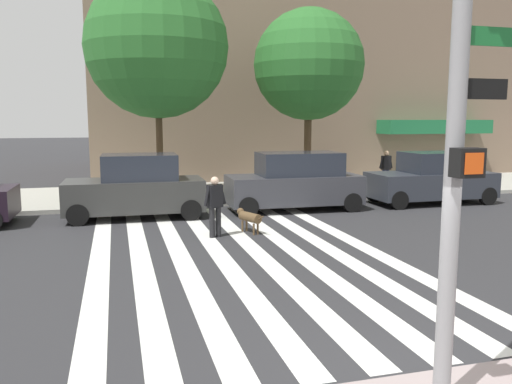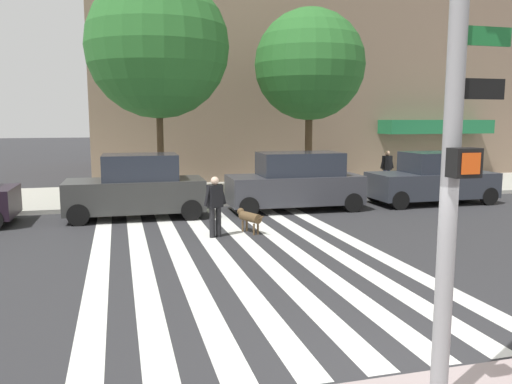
{
  "view_description": "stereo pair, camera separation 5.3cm",
  "coord_description": "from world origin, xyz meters",
  "px_view_note": "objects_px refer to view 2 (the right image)",
  "views": [
    {
      "loc": [
        -3.5,
        -5.06,
        3.16
      ],
      "look_at": [
        -0.12,
        7.27,
        1.33
      ],
      "focal_mm": 35.97,
      "sensor_mm": 36.0,
      "label": 1
    },
    {
      "loc": [
        -3.45,
        -5.07,
        3.16
      ],
      "look_at": [
        -0.12,
        7.27,
        1.33
      ],
      "focal_mm": 35.97,
      "sensor_mm": 36.0,
      "label": 2
    }
  ],
  "objects_px": {
    "parked_car_third_in_line": "(296,182)",
    "street_tree_middle": "(310,65)",
    "traffic_light_pole": "(459,81)",
    "dog_on_leash": "(249,217)",
    "parked_car_behind_first": "(137,188)",
    "parked_car_fourth_in_line": "(433,179)",
    "street_tree_nearest": "(158,47)",
    "pedestrian_dog_walker": "(215,203)",
    "pedestrian_bystander": "(387,167)"
  },
  "relations": [
    {
      "from": "parked_car_third_in_line",
      "to": "street_tree_middle",
      "type": "height_order",
      "value": "street_tree_middle"
    },
    {
      "from": "parked_car_third_in_line",
      "to": "street_tree_middle",
      "type": "distance_m",
      "value": 5.78
    },
    {
      "from": "traffic_light_pole",
      "to": "parked_car_third_in_line",
      "type": "distance_m",
      "value": 12.92
    },
    {
      "from": "traffic_light_pole",
      "to": "dog_on_leash",
      "type": "height_order",
      "value": "traffic_light_pole"
    },
    {
      "from": "parked_car_behind_first",
      "to": "parked_car_fourth_in_line",
      "type": "xyz_separation_m",
      "value": [
        10.82,
        0.0,
        -0.06
      ]
    },
    {
      "from": "street_tree_middle",
      "to": "street_tree_nearest",
      "type": "bearing_deg",
      "value": -172.59
    },
    {
      "from": "traffic_light_pole",
      "to": "parked_car_fourth_in_line",
      "type": "relative_size",
      "value": 1.25
    },
    {
      "from": "street_tree_middle",
      "to": "parked_car_third_in_line",
      "type": "bearing_deg",
      "value": -117.17
    },
    {
      "from": "parked_car_third_in_line",
      "to": "traffic_light_pole",
      "type": "bearing_deg",
      "value": -102.59
    },
    {
      "from": "parked_car_third_in_line",
      "to": "pedestrian_dog_walker",
      "type": "xyz_separation_m",
      "value": [
        -3.47,
        -3.35,
        -0.06
      ]
    },
    {
      "from": "street_tree_nearest",
      "to": "dog_on_leash",
      "type": "xyz_separation_m",
      "value": [
        1.94,
        -5.67,
        -5.28
      ]
    },
    {
      "from": "parked_car_fourth_in_line",
      "to": "pedestrian_dog_walker",
      "type": "bearing_deg",
      "value": -159.35
    },
    {
      "from": "pedestrian_dog_walker",
      "to": "pedestrian_bystander",
      "type": "bearing_deg",
      "value": 36.84
    },
    {
      "from": "parked_car_behind_first",
      "to": "pedestrian_dog_walker",
      "type": "relative_size",
      "value": 2.66
    },
    {
      "from": "street_tree_nearest",
      "to": "pedestrian_dog_walker",
      "type": "height_order",
      "value": "street_tree_nearest"
    },
    {
      "from": "parked_car_third_in_line",
      "to": "street_tree_middle",
      "type": "relative_size",
      "value": 0.62
    },
    {
      "from": "parked_car_third_in_line",
      "to": "pedestrian_bystander",
      "type": "relative_size",
      "value": 2.83
    },
    {
      "from": "street_tree_nearest",
      "to": "street_tree_middle",
      "type": "bearing_deg",
      "value": 7.41
    },
    {
      "from": "traffic_light_pole",
      "to": "street_tree_nearest",
      "type": "xyz_separation_m",
      "value": [
        -1.64,
        14.96,
        2.21
      ]
    },
    {
      "from": "parked_car_behind_first",
      "to": "traffic_light_pole",
      "type": "bearing_deg",
      "value": -78.01
    },
    {
      "from": "traffic_light_pole",
      "to": "dog_on_leash",
      "type": "relative_size",
      "value": 5.29
    },
    {
      "from": "pedestrian_dog_walker",
      "to": "dog_on_leash",
      "type": "relative_size",
      "value": 1.5
    },
    {
      "from": "pedestrian_bystander",
      "to": "parked_car_fourth_in_line",
      "type": "bearing_deg",
      "value": -88.15
    },
    {
      "from": "street_tree_nearest",
      "to": "dog_on_leash",
      "type": "bearing_deg",
      "value": -71.15
    },
    {
      "from": "traffic_light_pole",
      "to": "street_tree_middle",
      "type": "bearing_deg",
      "value": 74.04
    },
    {
      "from": "traffic_light_pole",
      "to": "pedestrian_bystander",
      "type": "height_order",
      "value": "traffic_light_pole"
    },
    {
      "from": "traffic_light_pole",
      "to": "pedestrian_bystander",
      "type": "xyz_separation_m",
      "value": [
        8.09,
        15.6,
        -2.44
      ]
    },
    {
      "from": "pedestrian_dog_walker",
      "to": "parked_car_fourth_in_line",
      "type": "bearing_deg",
      "value": 20.65
    },
    {
      "from": "dog_on_leash",
      "to": "traffic_light_pole",
      "type": "bearing_deg",
      "value": -91.84
    },
    {
      "from": "street_tree_nearest",
      "to": "pedestrian_bystander",
      "type": "xyz_separation_m",
      "value": [
        9.73,
        0.64,
        -4.65
      ]
    },
    {
      "from": "pedestrian_dog_walker",
      "to": "dog_on_leash",
      "type": "bearing_deg",
      "value": 15.66
    },
    {
      "from": "parked_car_fourth_in_line",
      "to": "pedestrian_dog_walker",
      "type": "distance_m",
      "value": 9.51
    },
    {
      "from": "traffic_light_pole",
      "to": "parked_car_third_in_line",
      "type": "relative_size",
      "value": 1.25
    },
    {
      "from": "parked_car_third_in_line",
      "to": "pedestrian_dog_walker",
      "type": "bearing_deg",
      "value": -135.99
    },
    {
      "from": "traffic_light_pole",
      "to": "street_tree_nearest",
      "type": "relative_size",
      "value": 0.71
    },
    {
      "from": "parked_car_behind_first",
      "to": "street_tree_middle",
      "type": "relative_size",
      "value": 0.59
    },
    {
      "from": "street_tree_middle",
      "to": "pedestrian_bystander",
      "type": "relative_size",
      "value": 4.53
    },
    {
      "from": "pedestrian_dog_walker",
      "to": "pedestrian_bystander",
      "type": "distance_m",
      "value": 10.99
    },
    {
      "from": "pedestrian_dog_walker",
      "to": "pedestrian_bystander",
      "type": "height_order",
      "value": "pedestrian_bystander"
    },
    {
      "from": "parked_car_behind_first",
      "to": "street_tree_nearest",
      "type": "bearing_deg",
      "value": 69.19
    },
    {
      "from": "traffic_light_pole",
      "to": "pedestrian_dog_walker",
      "type": "relative_size",
      "value": 3.54
    },
    {
      "from": "parked_car_fourth_in_line",
      "to": "street_tree_middle",
      "type": "bearing_deg",
      "value": 137.34
    },
    {
      "from": "parked_car_behind_first",
      "to": "pedestrian_bystander",
      "type": "height_order",
      "value": "parked_car_behind_first"
    },
    {
      "from": "street_tree_nearest",
      "to": "pedestrian_bystander",
      "type": "bearing_deg",
      "value": 3.76
    },
    {
      "from": "parked_car_third_in_line",
      "to": "parked_car_fourth_in_line",
      "type": "relative_size",
      "value": 1.0
    },
    {
      "from": "street_tree_nearest",
      "to": "pedestrian_bystander",
      "type": "height_order",
      "value": "street_tree_nearest"
    },
    {
      "from": "street_tree_nearest",
      "to": "dog_on_leash",
      "type": "height_order",
      "value": "street_tree_nearest"
    },
    {
      "from": "traffic_light_pole",
      "to": "pedestrian_bystander",
      "type": "bearing_deg",
      "value": 62.6
    },
    {
      "from": "street_tree_middle",
      "to": "dog_on_leash",
      "type": "height_order",
      "value": "street_tree_middle"
    },
    {
      "from": "parked_car_behind_first",
      "to": "pedestrian_bystander",
      "type": "xyz_separation_m",
      "value": [
        10.72,
        3.24,
        0.1
      ]
    }
  ]
}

